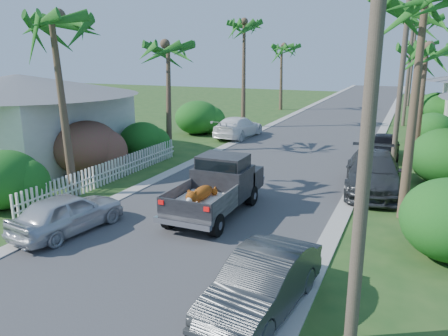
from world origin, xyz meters
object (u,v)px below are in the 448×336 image
at_px(parked_car_lf, 238,127).
at_px(palm_l_c, 244,23).
at_px(palm_r_d, 424,43).
at_px(utility_pole_a, 369,115).
at_px(parked_car_ln, 68,213).
at_px(utility_pole_d, 412,64).
at_px(house_left, 22,121).
at_px(pickup_truck, 220,185).
at_px(parked_car_rn, 262,284).
at_px(utility_pole_b, 402,76).
at_px(parked_car_rf, 384,146).
at_px(palm_l_a, 55,18).
at_px(palm_r_b, 427,48).
at_px(palm_l_b, 167,45).
at_px(palm_r_c, 422,19).
at_px(parked_car_rm, 373,173).
at_px(utility_pole_c, 409,68).
at_px(palm_l_d, 282,46).

relative_size(parked_car_lf, palm_l_c, 0.53).
xyz_separation_m(palm_r_d, utility_pole_a, (-0.90, -42.00, -2.14)).
distance_m(parked_car_ln, utility_pole_d, 44.07).
height_order(palm_r_d, house_left, palm_r_d).
bearing_deg(parked_car_lf, house_left, 57.25).
distance_m(pickup_truck, palm_l_c, 20.29).
distance_m(parked_car_lf, palm_r_d, 25.56).
xyz_separation_m(parked_car_rn, utility_pole_b, (2.00, 14.69, 3.92)).
xyz_separation_m(parked_car_rf, palm_r_d, (1.50, 24.68, 6.06)).
bearing_deg(parked_car_rn, parked_car_ln, 172.55).
bearing_deg(parked_car_rn, palm_l_a, 160.83).
height_order(palm_r_b, palm_r_d, palm_r_d).
distance_m(palm_l_a, palm_l_b, 9.05).
xyz_separation_m(palm_r_c, house_left, (-19.20, -19.00, -5.99)).
bearing_deg(palm_l_a, palm_r_c, 61.67).
xyz_separation_m(parked_car_rm, parked_car_rf, (0.00, 6.58, -0.12)).
distance_m(palm_r_d, utility_pole_d, 3.79).
bearing_deg(utility_pole_d, palm_r_c, -87.98).
distance_m(palm_l_a, palm_r_b, 17.57).
xyz_separation_m(palm_r_c, utility_pole_c, (-0.60, 2.00, -3.51)).
xyz_separation_m(parked_car_rm, house_left, (-18.00, -1.73, 1.33)).
xyz_separation_m(parked_car_rf, parked_car_ln, (-8.62, -15.23, -0.01)).
bearing_deg(utility_pole_b, parked_car_rf, 104.53).
xyz_separation_m(parked_car_rm, palm_l_c, (-11.00, 13.27, 7.12)).
xyz_separation_m(palm_l_c, utility_pole_c, (11.60, 6.00, -3.31)).
relative_size(parked_car_rm, utility_pole_a, 0.61).
relative_size(parked_car_rm, palm_r_b, 0.76).
height_order(parked_car_rm, house_left, house_left).
height_order(parked_car_rf, palm_l_d, palm_l_d).
bearing_deg(palm_r_d, palm_l_a, -108.94).
relative_size(utility_pole_b, utility_pole_c, 1.00).
bearing_deg(pickup_truck, parked_car_rm, 44.35).
bearing_deg(palm_r_b, utility_pole_a, -93.37).
bearing_deg(palm_l_d, utility_pole_a, -71.42).
bearing_deg(palm_l_a, palm_l_c, 89.40).
bearing_deg(house_left, utility_pole_a, -25.82).
relative_size(palm_l_a, palm_r_d, 1.03).
xyz_separation_m(parked_car_rm, utility_pole_b, (0.60, 4.27, 3.81)).
relative_size(parked_car_ln, utility_pole_a, 0.43).
xyz_separation_m(palm_l_a, palm_l_d, (-0.30, 31.00, -0.49)).
bearing_deg(palm_r_c, utility_pole_c, 106.70).
relative_size(parked_car_rm, utility_pole_d, 0.61).
bearing_deg(utility_pole_d, utility_pole_a, -90.00).
height_order(palm_r_c, utility_pole_b, palm_r_c).
bearing_deg(palm_r_b, house_left, -157.80).
bearing_deg(palm_l_a, palm_l_b, 93.81).
bearing_deg(parked_car_rf, utility_pole_c, 85.58).
bearing_deg(palm_l_d, parked_car_rf, -58.39).
height_order(palm_l_a, utility_pole_d, utility_pole_d).
bearing_deg(utility_pole_a, palm_r_d, 88.77).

